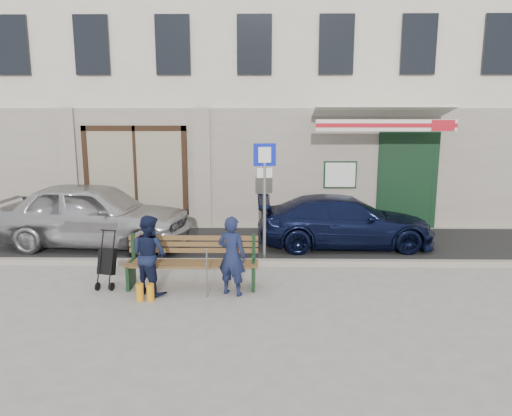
{
  "coord_description": "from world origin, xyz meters",
  "views": [
    {
      "loc": [
        0.25,
        -8.43,
        3.25
      ],
      "look_at": [
        0.09,
        1.6,
        1.2
      ],
      "focal_mm": 35.0,
      "sensor_mm": 36.0,
      "label": 1
    }
  ],
  "objects_px": {
    "parking_sign": "(265,184)",
    "car_silver": "(94,214)",
    "woman": "(149,254)",
    "man": "(232,256)",
    "car_navy": "(345,221)",
    "bench": "(189,263)",
    "stroller": "(107,262)"
  },
  "relations": [
    {
      "from": "car_navy",
      "to": "car_silver",
      "type": "bearing_deg",
      "value": 89.56
    },
    {
      "from": "car_silver",
      "to": "parking_sign",
      "type": "relative_size",
      "value": 1.8
    },
    {
      "from": "bench",
      "to": "woman",
      "type": "distance_m",
      "value": 0.76
    },
    {
      "from": "car_silver",
      "to": "bench",
      "type": "distance_m",
      "value": 3.78
    },
    {
      "from": "bench",
      "to": "man",
      "type": "relative_size",
      "value": 1.7
    },
    {
      "from": "car_navy",
      "to": "stroller",
      "type": "distance_m",
      "value": 5.52
    },
    {
      "from": "car_silver",
      "to": "car_navy",
      "type": "xyz_separation_m",
      "value": [
        5.89,
        0.08,
        -0.17
      ]
    },
    {
      "from": "parking_sign",
      "to": "man",
      "type": "height_order",
      "value": "parking_sign"
    },
    {
      "from": "car_silver",
      "to": "parking_sign",
      "type": "distance_m",
      "value": 4.25
    },
    {
      "from": "man",
      "to": "bench",
      "type": "bearing_deg",
      "value": -1.87
    },
    {
      "from": "woman",
      "to": "stroller",
      "type": "xyz_separation_m",
      "value": [
        -0.85,
        0.29,
        -0.24
      ]
    },
    {
      "from": "parking_sign",
      "to": "man",
      "type": "xyz_separation_m",
      "value": [
        -0.57,
        -1.89,
        -0.96
      ]
    },
    {
      "from": "man",
      "to": "woman",
      "type": "height_order",
      "value": "woman"
    },
    {
      "from": "car_navy",
      "to": "woman",
      "type": "bearing_deg",
      "value": 126.93
    },
    {
      "from": "man",
      "to": "car_silver",
      "type": "bearing_deg",
      "value": -19.81
    },
    {
      "from": "man",
      "to": "stroller",
      "type": "bearing_deg",
      "value": 13.33
    },
    {
      "from": "parking_sign",
      "to": "stroller",
      "type": "height_order",
      "value": "parking_sign"
    },
    {
      "from": "woman",
      "to": "car_silver",
      "type": "bearing_deg",
      "value": -23.27
    },
    {
      "from": "parking_sign",
      "to": "car_navy",
      "type": "bearing_deg",
      "value": 22.79
    },
    {
      "from": "car_silver",
      "to": "woman",
      "type": "xyz_separation_m",
      "value": [
        1.98,
        -2.99,
        -0.06
      ]
    },
    {
      "from": "man",
      "to": "car_navy",
      "type": "bearing_deg",
      "value": -106.27
    },
    {
      "from": "parking_sign",
      "to": "bench",
      "type": "xyz_separation_m",
      "value": [
        -1.36,
        -1.54,
        -1.21
      ]
    },
    {
      "from": "bench",
      "to": "man",
      "type": "height_order",
      "value": "man"
    },
    {
      "from": "parking_sign",
      "to": "man",
      "type": "distance_m",
      "value": 2.2
    },
    {
      "from": "car_silver",
      "to": "stroller",
      "type": "bearing_deg",
      "value": -152.44
    },
    {
      "from": "bench",
      "to": "man",
      "type": "bearing_deg",
      "value": -23.76
    },
    {
      "from": "bench",
      "to": "man",
      "type": "xyz_separation_m",
      "value": [
        0.8,
        -0.35,
        0.25
      ]
    },
    {
      "from": "parking_sign",
      "to": "car_silver",
      "type": "bearing_deg",
      "value": 153.43
    },
    {
      "from": "car_silver",
      "to": "stroller",
      "type": "height_order",
      "value": "car_silver"
    },
    {
      "from": "man",
      "to": "woman",
      "type": "bearing_deg",
      "value": 19.65
    },
    {
      "from": "car_silver",
      "to": "stroller",
      "type": "xyz_separation_m",
      "value": [
        1.13,
        -2.7,
        -0.31
      ]
    },
    {
      "from": "woman",
      "to": "man",
      "type": "bearing_deg",
      "value": -148.92
    }
  ]
}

